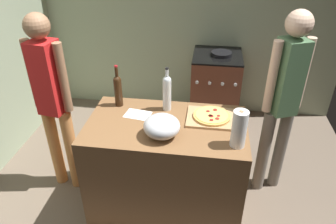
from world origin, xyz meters
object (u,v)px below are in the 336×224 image
object	(u,v)px
pizza	(212,116)
person_in_red	(283,97)
person_in_stripes	(52,97)
paper_towel_roll	(239,129)
wine_bottle_clear	(167,91)
mixing_bowl	(162,126)
stove	(215,90)
wine_bottle_amber	(118,89)

from	to	relation	value
pizza	person_in_red	size ratio (longest dim) A/B	0.17
person_in_stripes	paper_towel_roll	bearing A→B (deg)	-12.82
wine_bottle_clear	mixing_bowl	bearing A→B (deg)	-87.50
wine_bottle_clear	stove	distance (m)	1.46
mixing_bowl	person_in_red	size ratio (longest dim) A/B	0.16
mixing_bowl	wine_bottle_amber	size ratio (longest dim) A/B	0.74
person_in_red	wine_bottle_clear	bearing A→B (deg)	-170.35
pizza	person_in_red	distance (m)	0.66
person_in_stripes	pizza	bearing A→B (deg)	-1.20
wine_bottle_amber	wine_bottle_clear	bearing A→B (deg)	-1.33
person_in_red	stove	bearing A→B (deg)	116.88
stove	paper_towel_roll	bearing A→B (deg)	-84.89
wine_bottle_amber	person_in_red	distance (m)	1.41
mixing_bowl	person_in_stripes	world-z (taller)	person_in_stripes
wine_bottle_clear	person_in_red	world-z (taller)	person_in_red
paper_towel_roll	wine_bottle_amber	xyz separation A→B (m)	(-1.00, 0.44, 0.02)
wine_bottle_clear	person_in_red	size ratio (longest dim) A/B	0.22
pizza	person_in_red	world-z (taller)	person_in_red
pizza	wine_bottle_amber	distance (m)	0.82
pizza	stove	xyz separation A→B (m)	(0.04, 1.36, -0.46)
mixing_bowl	wine_bottle_amber	distance (m)	0.60
mixing_bowl	pizza	bearing A→B (deg)	38.27
paper_towel_roll	wine_bottle_clear	xyz separation A→B (m)	(-0.57, 0.43, 0.03)
wine_bottle_clear	wine_bottle_amber	size ratio (longest dim) A/B	1.03
mixing_bowl	paper_towel_roll	size ratio (longest dim) A/B	0.96
paper_towel_roll	person_in_red	distance (m)	0.72
paper_towel_roll	wine_bottle_amber	distance (m)	1.09
wine_bottle_amber	person_in_red	world-z (taller)	person_in_red
wine_bottle_clear	pizza	bearing A→B (deg)	-15.20
pizza	wine_bottle_amber	size ratio (longest dim) A/B	0.81
wine_bottle_clear	wine_bottle_amber	bearing A→B (deg)	178.67
mixing_bowl	person_in_stripes	xyz separation A→B (m)	(-1.01, 0.32, -0.00)
pizza	person_in_red	bearing A→B (deg)	24.41
stove	person_in_stripes	xyz separation A→B (m)	(-1.41, -1.33, 0.51)
mixing_bowl	wine_bottle_clear	distance (m)	0.40
paper_towel_roll	stove	size ratio (longest dim) A/B	0.29
wine_bottle_amber	stove	world-z (taller)	wine_bottle_amber
person_in_stripes	person_in_red	size ratio (longest dim) A/B	0.98
wine_bottle_amber	person_in_stripes	size ratio (longest dim) A/B	0.22
pizza	paper_towel_roll	world-z (taller)	paper_towel_roll
pizza	wine_bottle_amber	xyz separation A→B (m)	(-0.80, 0.11, 0.13)
wine_bottle_amber	stove	bearing A→B (deg)	55.96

